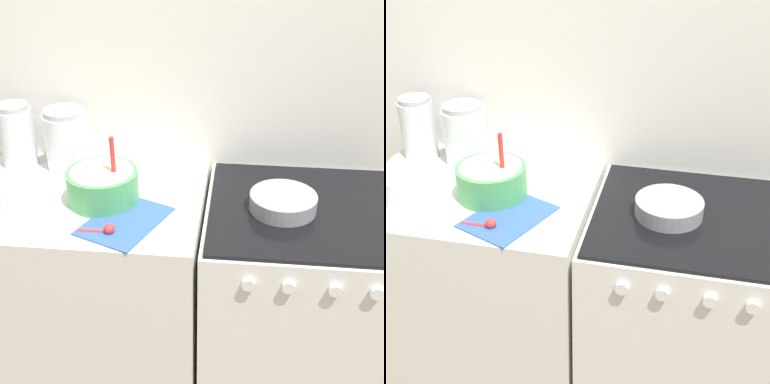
# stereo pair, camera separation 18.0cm
# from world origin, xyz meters

# --- Properties ---
(wall_back) EXTENTS (4.69, 0.05, 2.40)m
(wall_back) POSITION_xyz_m (0.00, 0.66, 1.20)
(wall_back) COLOR white
(wall_back) RESTS_ON ground_plane
(countertop_cabinet) EXTENTS (0.84, 0.64, 0.89)m
(countertop_cabinet) POSITION_xyz_m (-0.42, 0.32, 0.44)
(countertop_cabinet) COLOR silver
(countertop_cabinet) RESTS_ON ground_plane
(stove) EXTENTS (0.68, 0.65, 0.89)m
(stove) POSITION_xyz_m (0.35, 0.32, 0.44)
(stove) COLOR white
(stove) RESTS_ON ground_plane
(mixing_bowl) EXTENTS (0.24, 0.24, 0.24)m
(mixing_bowl) POSITION_xyz_m (-0.34, 0.30, 0.95)
(mixing_bowl) COLOR #4CA559
(mixing_bowl) RESTS_ON countertop_cabinet
(baking_pan) EXTENTS (0.23, 0.23, 0.06)m
(baking_pan) POSITION_xyz_m (0.27, 0.30, 0.92)
(baking_pan) COLOR gray
(baking_pan) RESTS_ON stove
(storage_jar_left) EXTENTS (0.13, 0.13, 0.25)m
(storage_jar_left) POSITION_xyz_m (-0.73, 0.53, 0.99)
(storage_jar_left) COLOR silver
(storage_jar_left) RESTS_ON countertop_cabinet
(storage_jar_middle) EXTENTS (0.17, 0.17, 0.23)m
(storage_jar_middle) POSITION_xyz_m (-0.53, 0.53, 0.99)
(storage_jar_middle) COLOR silver
(storage_jar_middle) RESTS_ON countertop_cabinet
(tin_can) EXTENTS (0.07, 0.07, 0.09)m
(tin_can) POSITION_xyz_m (-0.63, 0.16, 0.94)
(tin_can) COLOR silver
(tin_can) RESTS_ON countertop_cabinet
(recipe_page) EXTENTS (0.30, 0.35, 0.01)m
(recipe_page) POSITION_xyz_m (-0.24, 0.17, 0.89)
(recipe_page) COLOR #3359B2
(recipe_page) RESTS_ON countertop_cabinet
(measuring_spoon) EXTENTS (0.12, 0.04, 0.04)m
(measuring_spoon) POSITION_xyz_m (-0.28, 0.10, 0.90)
(measuring_spoon) COLOR red
(measuring_spoon) RESTS_ON countertop_cabinet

